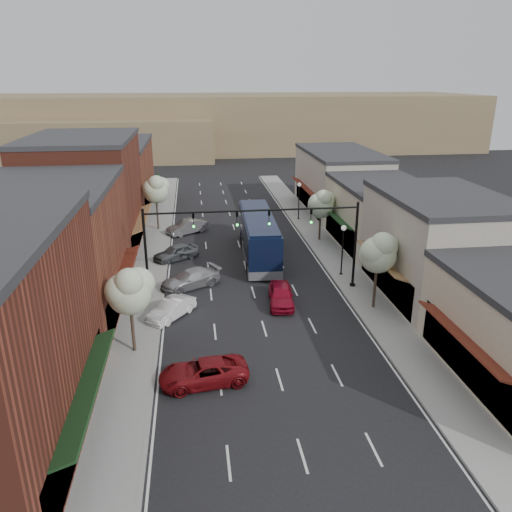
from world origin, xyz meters
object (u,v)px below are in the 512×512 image
object	(u,v)px
tree_right_far	(321,203)
coach_bus	(258,235)
lamp_post_far	(299,195)
parked_car_d	(176,252)
signal_mast_right	(326,233)
signal_mast_left	(178,239)
tree_left_near	(130,289)
parked_car_a	(203,372)
lamp_post_near	(343,242)
parked_car_c	(190,279)
parked_car_e	(187,227)
parked_car_b	(171,309)
tree_left_far	(156,189)
tree_right_near	(379,251)
red_hatchback	(281,295)

from	to	relation	value
tree_right_far	coach_bus	distance (m)	8.05
lamp_post_far	parked_car_d	bearing A→B (deg)	-139.72
signal_mast_right	parked_car_d	distance (m)	14.85
tree_right_far	signal_mast_left	bearing A→B (deg)	-139.46
signal_mast_left	lamp_post_far	xyz separation A→B (m)	(13.42, 20.00, -1.62)
tree_left_near	signal_mast_left	bearing A→B (deg)	71.90
signal_mast_right	tree_right_far	xyz separation A→B (m)	(2.73, 11.95, -0.63)
signal_mast_right	parked_car_a	bearing A→B (deg)	-129.76
lamp_post_near	parked_car_c	size ratio (longest dim) A/B	0.90
signal_mast_left	parked_car_e	size ratio (longest dim) A/B	1.82
tree_left_near	parked_car_d	size ratio (longest dim) A/B	1.33
parked_car_b	parked_car_d	xyz separation A→B (m)	(0.06, 11.74, 0.07)
tree_left_far	lamp_post_near	bearing A→B (deg)	-43.89
tree_right_near	signal_mast_left	bearing A→B (deg)	163.81
parked_car_c	signal_mast_left	bearing A→B (deg)	-53.64
signal_mast_right	parked_car_e	size ratio (longest dim) A/B	1.82
signal_mast_left	coach_bus	distance (m)	11.16
red_hatchback	signal_mast_right	bearing A→B (deg)	38.48
lamp_post_far	signal_mast_right	bearing A→B (deg)	-96.22
signal_mast_right	tree_left_near	world-z (taller)	signal_mast_right
tree_right_far	lamp_post_far	xyz separation A→B (m)	(-0.55, 8.06, -0.99)
lamp_post_near	parked_car_c	xyz separation A→B (m)	(-12.66, -0.85, -2.29)
parked_car_e	parked_car_b	bearing A→B (deg)	-36.10
coach_bus	parked_car_b	size ratio (longest dim) A/B	3.25
tree_right_far	tree_left_near	bearing A→B (deg)	-129.69
signal_mast_left	parked_car_e	xyz separation A→B (m)	(0.49, 16.27, -3.88)
signal_mast_left	lamp_post_near	size ratio (longest dim) A/B	1.85
signal_mast_right	lamp_post_far	distance (m)	20.19
red_hatchback	parked_car_b	xyz separation A→B (m)	(-7.97, -1.14, -0.09)
signal_mast_left	parked_car_e	distance (m)	16.73
tree_right_far	parked_car_e	bearing A→B (deg)	162.23
parked_car_c	parked_car_e	world-z (taller)	parked_car_e
lamp_post_far	parked_car_c	xyz separation A→B (m)	(-12.66, -18.35, -2.29)
tree_right_far	lamp_post_near	bearing A→B (deg)	-93.31
tree_right_far	parked_car_e	distance (m)	14.52
tree_left_far	signal_mast_left	bearing A→B (deg)	-81.65
tree_right_near	parked_car_c	xyz separation A→B (m)	(-13.21, 5.71, -3.73)
parked_car_a	parked_car_e	xyz separation A→B (m)	(-0.93, 28.07, 0.07)
tree_right_near	signal_mast_right	bearing A→B (deg)	123.91
lamp_post_near	parked_car_b	size ratio (longest dim) A/B	1.10
tree_right_near	lamp_post_near	bearing A→B (deg)	94.77
tree_right_far	red_hatchback	distance (m)	16.12
signal_mast_right	tree_right_near	xyz separation A→B (m)	(2.73, -4.05, -0.17)
coach_bus	parked_car_c	size ratio (longest dim) A/B	2.64
tree_right_near	parked_car_a	xyz separation A→B (m)	(-12.55, -7.75, -3.77)
parked_car_c	parked_car_d	xyz separation A→B (m)	(-1.28, 6.54, 0.01)
signal_mast_left	tree_left_near	size ratio (longest dim) A/B	1.44
tree_right_near	parked_car_a	bearing A→B (deg)	-148.30
signal_mast_right	parked_car_d	size ratio (longest dim) A/B	1.92
signal_mast_right	tree_right_near	bearing A→B (deg)	-56.09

